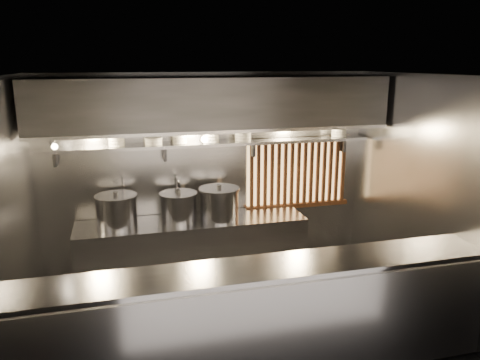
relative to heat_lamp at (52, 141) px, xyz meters
name	(u,v)px	position (x,y,z in m)	size (l,w,h in m)	color
floor	(235,323)	(1.90, -0.85, -2.07)	(4.50, 4.50, 0.00)	black
ceiling	(234,75)	(1.90, -0.85, 0.73)	(4.50, 4.50, 0.00)	black
wall_back	(209,176)	(1.90, 0.65, -0.67)	(4.50, 4.50, 0.00)	gray
wall_left	(8,225)	(-0.35, -0.85, -0.67)	(3.00, 3.00, 0.00)	gray
wall_right	(417,193)	(4.15, -0.85, -0.67)	(3.00, 3.00, 0.00)	gray
serving_counter	(260,323)	(1.90, -1.81, -1.50)	(4.50, 0.56, 1.13)	#9B9BA0
cooking_bench	(193,252)	(1.60, 0.28, -1.62)	(3.00, 0.70, 0.90)	#9B9BA0
bowl_shelf	(211,144)	(1.90, 0.47, -0.19)	(4.40, 0.34, 0.04)	#9B9BA0
exhaust_hood	(213,103)	(1.90, 0.25, 0.36)	(4.40, 0.81, 0.65)	#2D2D30
wood_screen	(298,172)	(3.20, 0.60, -0.69)	(1.56, 0.09, 1.04)	#ECB76A
faucet_left	(124,190)	(0.75, 0.52, -0.76)	(0.04, 0.30, 0.50)	silver
faucet_right	(178,187)	(1.45, 0.52, -0.76)	(0.04, 0.30, 0.50)	silver
heat_lamp	(52,141)	(0.00, 0.00, 0.00)	(0.25, 0.35, 0.20)	#9B9BA0
pendant_bulb	(205,139)	(1.80, 0.35, -0.11)	(0.09, 0.09, 0.19)	#2D2D30
stock_pot_left	(117,211)	(0.65, 0.30, -0.96)	(0.58, 0.58, 0.45)	#9B9BA0
stock_pot_mid	(179,207)	(1.43, 0.31, -0.97)	(0.62, 0.62, 0.42)	#9B9BA0
stock_pot_right	(219,203)	(1.96, 0.24, -0.95)	(0.56, 0.56, 0.47)	#9B9BA0
bowl_stack_0	(117,141)	(0.70, 0.47, -0.10)	(0.21, 0.21, 0.13)	white
bowl_stack_1	(153,141)	(1.16, 0.47, -0.12)	(0.24, 0.24, 0.09)	white
bowl_stack_2	(180,137)	(1.49, 0.47, -0.08)	(0.21, 0.21, 0.17)	white
bowl_stack_3	(211,137)	(1.91, 0.47, -0.10)	(0.23, 0.23, 0.13)	white
bowl_stack_4	(243,136)	(2.34, 0.47, -0.10)	(0.23, 0.23, 0.13)	white
bowl_stack_5	(339,132)	(3.75, 0.47, -0.10)	(0.22, 0.22, 0.13)	white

